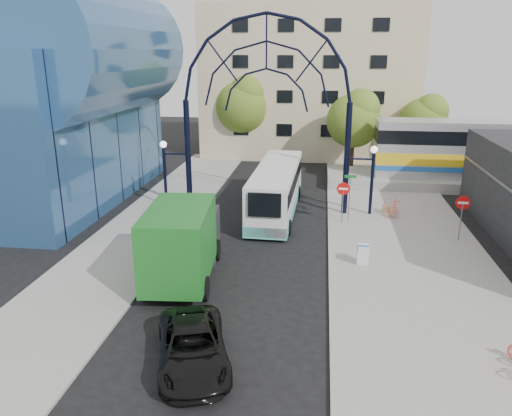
# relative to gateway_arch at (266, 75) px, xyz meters

# --- Properties ---
(ground) EXTENTS (120.00, 120.00, 0.00)m
(ground) POSITION_rel_gateway_arch_xyz_m (0.00, -14.00, -8.56)
(ground) COLOR black
(ground) RESTS_ON ground
(sidewalk_east) EXTENTS (8.00, 56.00, 0.12)m
(sidewalk_east) POSITION_rel_gateway_arch_xyz_m (8.00, -10.00, -8.50)
(sidewalk_east) COLOR gray
(sidewalk_east) RESTS_ON ground
(plaza_west) EXTENTS (5.00, 50.00, 0.12)m
(plaza_west) POSITION_rel_gateway_arch_xyz_m (-6.50, -8.00, -8.50)
(plaza_west) COLOR gray
(plaza_west) RESTS_ON ground
(gateway_arch) EXTENTS (13.64, 0.44, 12.10)m
(gateway_arch) POSITION_rel_gateway_arch_xyz_m (0.00, 0.00, 0.00)
(gateway_arch) COLOR black
(gateway_arch) RESTS_ON ground
(stop_sign) EXTENTS (0.80, 0.07, 2.50)m
(stop_sign) POSITION_rel_gateway_arch_xyz_m (4.80, -2.00, -6.56)
(stop_sign) COLOR slate
(stop_sign) RESTS_ON sidewalk_east
(do_not_enter_sign) EXTENTS (0.76, 0.07, 2.48)m
(do_not_enter_sign) POSITION_rel_gateway_arch_xyz_m (11.00, -4.00, -6.58)
(do_not_enter_sign) COLOR slate
(do_not_enter_sign) RESTS_ON sidewalk_east
(street_name_sign) EXTENTS (0.70, 0.70, 2.80)m
(street_name_sign) POSITION_rel_gateway_arch_xyz_m (5.20, -1.40, -6.43)
(street_name_sign) COLOR slate
(street_name_sign) RESTS_ON sidewalk_east
(sandwich_board) EXTENTS (0.55, 0.61, 0.99)m
(sandwich_board) POSITION_rel_gateway_arch_xyz_m (5.60, -8.02, -7.81)
(sandwich_board) COLOR white
(sandwich_board) RESTS_ON sidewalk_east
(transit_hall) EXTENTS (16.50, 18.00, 14.50)m
(transit_hall) POSITION_rel_gateway_arch_xyz_m (-15.30, 1.00, -1.86)
(transit_hall) COLOR #2A5383
(transit_hall) RESTS_ON ground
(apartment_block) EXTENTS (20.00, 12.10, 14.00)m
(apartment_block) POSITION_rel_gateway_arch_xyz_m (2.00, 20.97, -1.55)
(apartment_block) COLOR #CCBC8D
(apartment_block) RESTS_ON ground
(tree_north_a) EXTENTS (4.48, 4.48, 7.00)m
(tree_north_a) POSITION_rel_gateway_arch_xyz_m (6.12, 11.93, -3.95)
(tree_north_a) COLOR #382314
(tree_north_a) RESTS_ON ground
(tree_north_b) EXTENTS (5.12, 5.12, 8.00)m
(tree_north_b) POSITION_rel_gateway_arch_xyz_m (-3.88, 15.93, -3.29)
(tree_north_b) COLOR #382314
(tree_north_b) RESTS_ON ground
(tree_north_c) EXTENTS (4.16, 4.16, 6.50)m
(tree_north_c) POSITION_rel_gateway_arch_xyz_m (12.12, 13.93, -4.28)
(tree_north_c) COLOR #382314
(tree_north_c) RESTS_ON ground
(city_bus) EXTENTS (2.78, 10.98, 3.00)m
(city_bus) POSITION_rel_gateway_arch_xyz_m (0.71, -0.13, -6.99)
(city_bus) COLOR silver
(city_bus) RESTS_ON ground
(green_truck) EXTENTS (3.22, 7.24, 3.56)m
(green_truck) POSITION_rel_gateway_arch_xyz_m (-2.55, -10.19, -6.78)
(green_truck) COLOR black
(green_truck) RESTS_ON ground
(black_suv) EXTENTS (3.56, 5.25, 1.34)m
(black_suv) POSITION_rel_gateway_arch_xyz_m (-0.49, -16.73, -7.89)
(black_suv) COLOR black
(black_suv) RESTS_ON ground
(bike_near_a) EXTENTS (0.89, 1.62, 0.81)m
(bike_near_a) POSITION_rel_gateway_arch_xyz_m (7.67, 0.00, -8.03)
(bike_near_a) COLOR orange
(bike_near_a) RESTS_ON sidewalk_east
(bike_near_b) EXTENTS (0.82, 1.88, 1.09)m
(bike_near_b) POSITION_rel_gateway_arch_xyz_m (8.10, -0.14, -7.89)
(bike_near_b) COLOR red
(bike_near_b) RESTS_ON sidewalk_east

